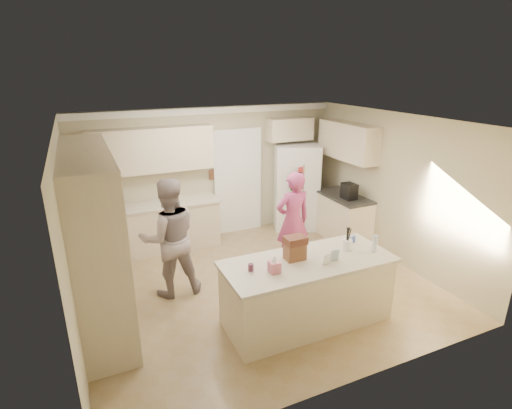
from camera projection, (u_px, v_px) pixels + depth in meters
name	position (u px, v px, depth m)	size (l,w,h in m)	color
floor	(259.00, 286.00, 6.39)	(5.20, 4.60, 0.02)	#927A56
ceiling	(260.00, 121.00, 5.53)	(5.20, 4.60, 0.02)	white
wall_back	(211.00, 173.00, 7.95)	(5.20, 0.02, 2.60)	#BFB692
wall_front	(356.00, 281.00, 3.97)	(5.20, 0.02, 2.60)	#BFB692
wall_left	(69.00, 239.00, 4.95)	(0.02, 4.60, 2.60)	#BFB692
wall_right	(395.00, 188.00, 6.97)	(0.02, 4.60, 2.60)	#BFB692
crown_back	(210.00, 111.00, 7.50)	(5.20, 0.08, 0.12)	white
pantry_bank	(96.00, 238.00, 5.28)	(0.60, 2.60, 2.35)	beige
back_base_cab	(160.00, 228.00, 7.52)	(2.20, 0.60, 0.88)	beige
back_countertop	(158.00, 205.00, 7.36)	(2.24, 0.63, 0.04)	#BCB09E
back_upper_cab	(152.00, 150.00, 7.15)	(2.20, 0.35, 0.80)	beige
doorway_opening	(238.00, 183.00, 8.22)	(0.90, 0.06, 2.10)	black
doorway_casing	(238.00, 183.00, 8.19)	(1.02, 0.03, 2.22)	white
wall_frame_upper	(212.00, 161.00, 7.84)	(0.15, 0.02, 0.20)	brown
wall_frame_lower	(213.00, 175.00, 7.93)	(0.15, 0.02, 0.20)	brown
refrigerator	(296.00, 187.00, 8.45)	(0.90, 0.70, 1.80)	white
fridge_seam	(305.00, 191.00, 8.15)	(0.01, 0.02, 1.78)	gray
fridge_dispenser	(296.00, 181.00, 7.97)	(0.22, 0.03, 0.35)	black
fridge_handle_l	(303.00, 185.00, 8.06)	(0.02, 0.02, 0.85)	silver
fridge_handle_r	(307.00, 184.00, 8.10)	(0.02, 0.02, 0.85)	silver
over_fridge_cab	(289.00, 129.00, 8.17)	(0.95, 0.35, 0.45)	beige
right_base_cab	(343.00, 218.00, 7.99)	(0.60, 1.20, 0.88)	beige
right_countertop	(344.00, 196.00, 7.84)	(0.63, 1.24, 0.04)	#2D2B28
right_upper_cab	(347.00, 141.00, 7.72)	(0.35, 1.50, 0.70)	beige
coffee_maker	(349.00, 191.00, 7.60)	(0.22, 0.28, 0.30)	black
island_base	(307.00, 292.00, 5.37)	(2.20, 0.90, 0.88)	beige
island_top	(308.00, 262.00, 5.22)	(2.28, 0.96, 0.05)	#BCB09E
utensil_crock	(347.00, 245.00, 5.48)	(0.13, 0.13, 0.15)	white
tissue_box	(274.00, 267.00, 4.89)	(0.13, 0.13, 0.14)	#DA7188
tissue_plume	(275.00, 259.00, 4.85)	(0.08, 0.08, 0.08)	white
dollhouse_body	(295.00, 252.00, 5.20)	(0.26, 0.18, 0.22)	brown
dollhouse_roof	(295.00, 240.00, 5.15)	(0.28, 0.20, 0.10)	#592D1E
jam_jar	(251.00, 267.00, 4.93)	(0.07, 0.07, 0.09)	#59263F
greeting_card_a	(327.00, 259.00, 5.07)	(0.12, 0.01, 0.16)	white
greeting_card_b	(335.00, 255.00, 5.17)	(0.12, 0.01, 0.16)	silver
water_bottle	(375.00, 244.00, 5.41)	(0.07, 0.07, 0.24)	silver
shaker_salt	(350.00, 240.00, 5.71)	(0.05, 0.05, 0.09)	#415EA4
shaker_pepper	(354.00, 239.00, 5.73)	(0.05, 0.05, 0.09)	#415EA4
teen_boy	(169.00, 238.00, 5.91)	(0.89, 0.69, 1.83)	gray
teen_girl	(293.00, 221.00, 6.71)	(0.62, 0.41, 1.71)	#AA3A51
fridge_magnets	(305.00, 192.00, 8.14)	(0.76, 0.02, 1.44)	tan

